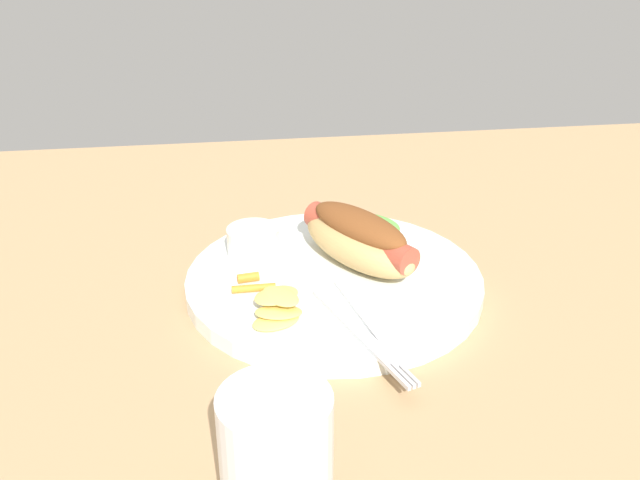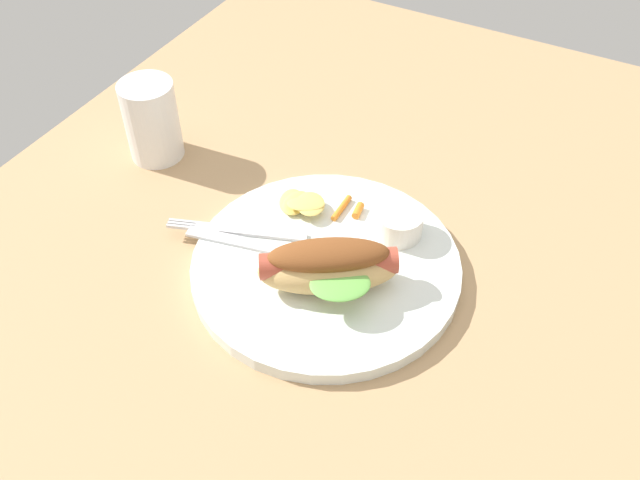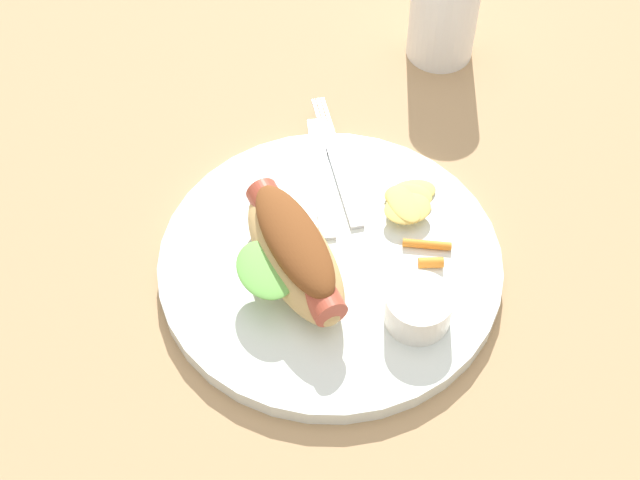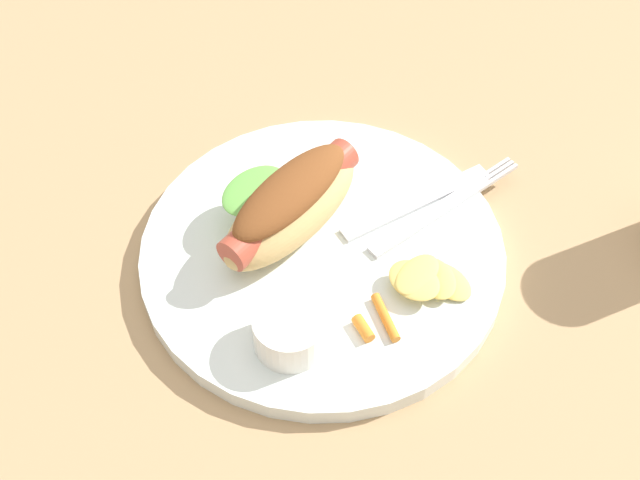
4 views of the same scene
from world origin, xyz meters
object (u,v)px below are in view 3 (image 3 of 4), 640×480
Objects in this scene: chips_pile at (408,200)px; knife at (321,177)px; hot_dog at (294,252)px; carrot_garnish at (429,252)px; sauce_ramekin at (418,308)px; drinking_cup at (444,12)px; fork at (338,163)px; plate at (330,264)px.

knife is at bearing -16.51° from chips_pile.
hot_dog is 3.69× the size of carrot_garnish.
drinking_cup reaches higher than sauce_ramekin.
fork is at bearing -42.29° from hot_dog.
drinking_cup is at bearing -38.02° from knife.
hot_dog is at bearing 163.11° from knife.
fork is 2.12× the size of chips_pile.
fork is at bearing -32.04° from chips_pile.
sauce_ramekin is at bearing 89.46° from drinking_cup.
plate is 10.59cm from fork.
carrot_garnish is (-8.12, -1.36, 1.20)cm from plate.
sauce_ramekin is (-10.29, 3.25, -1.39)cm from hot_dog.
sauce_ramekin is at bearing -157.63° from knife.
sauce_ramekin reaches higher than plate.
plate is 2.06× the size of knife.
knife is 8.23cm from chips_pile.
fork is 20.22cm from drinking_cup.
carrot_garnish reaches higher than fork.
sauce_ramekin is 1.29× the size of carrot_garnish.
plate is 1.90× the size of hot_dog.
fork and knife have the same top height.
hot_dog is 10.87cm from knife.
plate is at bearing 46.74° from chips_pile.
plate is 7.02× the size of carrot_garnish.
fork is at bearing -62.41° from sauce_ramekin.
knife is 1.36× the size of drinking_cup.
hot_dog is 2.10× the size of chips_pile.
chips_pile is at bearing -118.49° from knife.
hot_dog is 12.15cm from chips_pile.
carrot_garnish is at bearing -95.12° from sauce_ramekin.
knife is at bearing -36.49° from carrot_garnish.
fork is 3.72× the size of carrot_garnish.
knife is (-0.90, -10.49, -2.72)cm from hot_dog.
knife is (9.39, -13.74, -1.33)cm from sauce_ramekin.
hot_dog reaches higher than sauce_ramekin.
hot_dog reaches higher than knife.
hot_dog is 2.87× the size of sauce_ramekin.
chips_pile is 1.76× the size of carrot_garnish.
knife is at bearing -55.66° from sauce_ramekin.
plate is 4.00× the size of chips_pile.
drinking_cup reaches higher than hot_dog.
hot_dog is at bearing 32.67° from plate.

